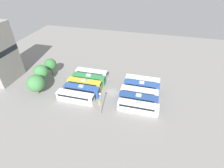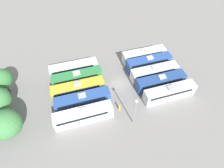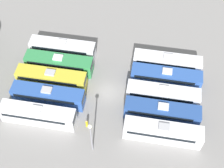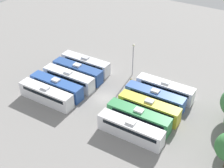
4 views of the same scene
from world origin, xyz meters
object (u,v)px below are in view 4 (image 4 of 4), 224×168
at_px(bus_1, 78,71).
at_px(bus_8, 139,117).
at_px(bus_0, 86,64).
at_px(bus_4, 46,94).
at_px(bus_3, 57,86).
at_px(bus_5, 165,89).
at_px(bus_2, 69,78).
at_px(bus_7, 149,108).
at_px(bus_6, 155,97).
at_px(light_pole, 133,54).
at_px(bus_9, 131,129).
at_px(worker_person, 131,82).

relative_size(bus_1, bus_8, 1.00).
relative_size(bus_0, bus_4, 1.00).
xyz_separation_m(bus_3, bus_5, (-10.56, 18.96, 0.00)).
bearing_deg(bus_2, bus_3, -4.01).
relative_size(bus_5, bus_7, 1.00).
xyz_separation_m(bus_4, bus_7, (-6.61, 18.85, 0.00)).
height_order(bus_5, bus_6, same).
xyz_separation_m(bus_0, bus_8, (10.24, 18.67, 0.00)).
relative_size(bus_2, light_pole, 1.54).
height_order(bus_3, bus_5, same).
height_order(bus_2, bus_9, same).
bearing_deg(bus_8, bus_7, 173.20).
height_order(bus_3, worker_person, bus_3).
relative_size(bus_4, bus_6, 1.00).
bearing_deg(bus_6, bus_4, -61.40).
height_order(bus_1, bus_9, same).
height_order(bus_3, bus_6, same).
bearing_deg(bus_9, bus_4, -90.60).
bearing_deg(bus_9, bus_6, -178.31).
height_order(bus_6, bus_7, same).
xyz_separation_m(bus_2, bus_7, (0.19, 18.61, 0.00)).
height_order(bus_3, bus_7, same).
distance_m(bus_2, bus_3, 3.64).
bearing_deg(bus_9, bus_1, -118.83).
bearing_deg(bus_0, light_pole, 110.53).
distance_m(bus_6, bus_9, 10.24).
distance_m(bus_9, worker_person, 15.63).
bearing_deg(bus_7, bus_5, 179.25).
bearing_deg(bus_9, light_pole, -152.63).
xyz_separation_m(bus_3, bus_9, (3.37, 18.74, 0.00)).
xyz_separation_m(bus_4, bus_6, (-10.04, 18.42, 0.00)).
xyz_separation_m(bus_0, bus_3, (10.34, 0.21, 0.00)).
bearing_deg(worker_person, bus_6, 63.52).
distance_m(bus_0, bus_8, 21.30).
relative_size(bus_2, bus_8, 1.00).
height_order(bus_3, bus_8, same).
bearing_deg(bus_7, worker_person, -132.83).
bearing_deg(bus_5, bus_8, -2.69).
xyz_separation_m(bus_2, bus_3, (3.63, -0.25, 0.00)).
height_order(bus_2, bus_7, same).
relative_size(bus_2, bus_4, 1.00).
bearing_deg(worker_person, bus_2, -58.70).
bearing_deg(bus_5, bus_1, -78.86).
xyz_separation_m(bus_1, bus_4, (10.03, -0.14, 0.00)).
bearing_deg(bus_8, bus_1, -110.26).
xyz_separation_m(bus_4, bus_8, (-3.27, 18.45, 0.00)).
bearing_deg(bus_8, light_pole, -147.91).
xyz_separation_m(bus_4, bus_5, (-13.74, 18.94, 0.00)).
bearing_deg(light_pole, bus_8, 32.09).
xyz_separation_m(bus_8, light_pole, (-13.96, -8.75, 3.51)).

